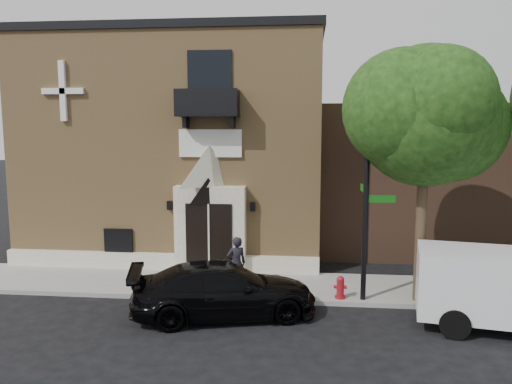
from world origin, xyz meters
TOP-DOWN VIEW (x-y plane):
  - ground at (0.00, 0.00)m, footprint 120.00×120.00m
  - sidewalk at (1.00, 1.50)m, footprint 42.00×3.00m
  - church at (-2.99, 7.95)m, footprint 12.20×11.01m
  - street_tree_left at (6.03, 0.35)m, footprint 4.97×4.38m
  - black_sedan at (0.14, -1.11)m, footprint 5.76×3.48m
  - street_sign at (4.32, 0.34)m, footprint 0.98×0.98m
  - fire_hydrant at (3.60, 0.34)m, footprint 0.41×0.33m
  - dumpster at (8.54, 0.51)m, footprint 2.13×1.65m
  - planter at (-0.60, 2.13)m, footprint 0.75×0.69m
  - pedestrian_near at (0.24, 0.78)m, footprint 0.78×0.67m

SIDE VIEW (x-z plane):
  - ground at x=0.00m, z-range 0.00..0.00m
  - sidewalk at x=1.00m, z-range 0.00..0.15m
  - fire_hydrant at x=3.60m, z-range 0.14..0.86m
  - planter at x=-0.60m, z-range 0.15..0.87m
  - dumpster at x=8.54m, z-range 0.16..1.39m
  - black_sedan at x=0.14m, z-range 0.00..1.56m
  - pedestrian_near at x=0.24m, z-range 0.15..1.94m
  - street_sign at x=4.32m, z-range 0.17..6.32m
  - church at x=-2.99m, z-range -0.02..9.28m
  - street_tree_left at x=6.03m, z-range 1.98..9.75m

